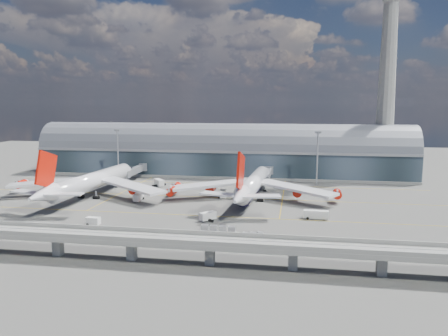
% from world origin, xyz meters
% --- Properties ---
extents(ground, '(500.00, 500.00, 0.00)m').
position_xyz_m(ground, '(0.00, 0.00, 0.00)').
color(ground, '#474744').
rests_on(ground, ground).
extents(taxi_lines, '(200.00, 80.12, 0.01)m').
position_xyz_m(taxi_lines, '(0.00, 22.11, 0.01)').
color(taxi_lines, gold).
rests_on(taxi_lines, ground).
extents(terminal, '(200.00, 30.00, 28.00)m').
position_xyz_m(terminal, '(0.00, 77.99, 11.34)').
color(terminal, '#1D2830').
rests_on(terminal, ground).
extents(control_tower, '(19.00, 19.00, 103.00)m').
position_xyz_m(control_tower, '(85.00, 83.00, 51.64)').
color(control_tower, gray).
rests_on(control_tower, ground).
extents(guideway, '(220.00, 8.50, 7.20)m').
position_xyz_m(guideway, '(-0.00, -55.00, 5.29)').
color(guideway, gray).
rests_on(guideway, ground).
extents(floodlight_mast_left, '(3.00, 0.70, 25.70)m').
position_xyz_m(floodlight_mast_left, '(-50.00, 55.00, 13.63)').
color(floodlight_mast_left, gray).
rests_on(floodlight_mast_left, ground).
extents(floodlight_mast_right, '(3.00, 0.70, 25.70)m').
position_xyz_m(floodlight_mast_right, '(50.00, 55.00, 13.63)').
color(floodlight_mast_right, gray).
rests_on(floodlight_mast_right, ground).
extents(airliner_left, '(73.22, 76.94, 23.44)m').
position_xyz_m(airliner_left, '(-43.67, 10.98, 6.70)').
color(airliner_left, white).
rests_on(airliner_left, ground).
extents(airliner_right, '(70.20, 73.37, 23.27)m').
position_xyz_m(airliner_right, '(23.05, 18.00, 6.04)').
color(airliner_right, white).
rests_on(airliner_right, ground).
extents(jet_bridge_left, '(4.40, 28.00, 7.25)m').
position_xyz_m(jet_bridge_left, '(-40.01, 53.12, 5.18)').
color(jet_bridge_left, gray).
rests_on(jet_bridge_left, ground).
extents(jet_bridge_right, '(4.40, 32.00, 7.25)m').
position_xyz_m(jet_bridge_right, '(26.66, 51.18, 5.18)').
color(jet_bridge_right, gray).
rests_on(jet_bridge_right, ground).
extents(service_truck_0, '(2.99, 7.47, 3.03)m').
position_xyz_m(service_truck_0, '(-22.23, 9.14, 1.57)').
color(service_truck_0, silver).
rests_on(service_truck_0, ground).
extents(service_truck_1, '(4.63, 2.52, 2.60)m').
position_xyz_m(service_truck_1, '(-23.95, -27.25, 1.31)').
color(service_truck_1, silver).
rests_on(service_truck_1, ground).
extents(service_truck_2, '(8.44, 2.95, 3.01)m').
position_xyz_m(service_truck_2, '(47.19, -7.97, 1.57)').
color(service_truck_2, silver).
rests_on(service_truck_2, ground).
extents(service_truck_3, '(5.56, 5.92, 2.84)m').
position_xyz_m(service_truck_3, '(11.36, -15.63, 1.45)').
color(service_truck_3, silver).
rests_on(service_truck_3, ground).
extents(service_truck_4, '(3.48, 5.81, 3.16)m').
position_xyz_m(service_truck_4, '(10.54, 19.77, 1.59)').
color(service_truck_4, silver).
rests_on(service_truck_4, ground).
extents(service_truck_5, '(6.32, 6.88, 3.28)m').
position_xyz_m(service_truck_5, '(-23.49, 39.70, 1.68)').
color(service_truck_5, silver).
rests_on(service_truck_5, ground).
extents(cargo_train_0, '(11.18, 2.57, 1.85)m').
position_xyz_m(cargo_train_0, '(17.10, -27.97, 0.96)').
color(cargo_train_0, gray).
rests_on(cargo_train_0, ground).
extents(cargo_train_1, '(8.78, 3.67, 1.46)m').
position_xyz_m(cargo_train_1, '(27.05, -31.92, 0.76)').
color(cargo_train_1, gray).
rests_on(cargo_train_1, ground).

